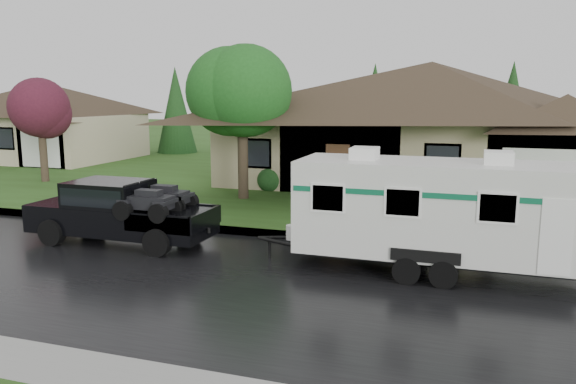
{
  "coord_description": "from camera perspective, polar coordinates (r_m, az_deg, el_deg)",
  "views": [
    {
      "loc": [
        4.01,
        -13.37,
        4.3
      ],
      "look_at": [
        -1.08,
        2.0,
        1.45
      ],
      "focal_mm": 35.0,
      "sensor_mm": 36.0,
      "label": 1
    }
  ],
  "objects": [
    {
      "name": "lawn",
      "position": [
        28.97,
        10.16,
        1.45
      ],
      "size": [
        140.0,
        26.0,
        0.15
      ],
      "primitive_type": "cube",
      "color": "#294A17",
      "rests_on": "ground"
    },
    {
      "name": "tree_left_green",
      "position": [
        22.22,
        -4.69,
        10.02
      ],
      "size": [
        3.63,
        3.63,
        6.02
      ],
      "color": "#382B1E",
      "rests_on": "lawn"
    },
    {
      "name": "shrub_row",
      "position": [
        23.06,
        13.07,
        0.62
      ],
      "size": [
        13.6,
        1.0,
        1.0
      ],
      "color": "#143814",
      "rests_on": "lawn"
    },
    {
      "name": "curb",
      "position": [
        16.68,
        3.8,
        -4.71
      ],
      "size": [
        140.0,
        0.5,
        0.15
      ],
      "primitive_type": "cube",
      "color": "gray",
      "rests_on": "ground"
    },
    {
      "name": "pickup_truck",
      "position": [
        16.98,
        -16.91,
        -1.76
      ],
      "size": [
        5.43,
        2.06,
        1.81
      ],
      "color": "black",
      "rests_on": "ground"
    },
    {
      "name": "house_far",
      "position": [
        39.01,
        -23.3,
        7.24
      ],
      "size": [
        10.8,
        8.64,
        5.8
      ],
      "color": "tan",
      "rests_on": "lawn"
    },
    {
      "name": "road",
      "position": [
        12.8,
        -1.07,
        -9.61
      ],
      "size": [
        140.0,
        8.0,
        0.01
      ],
      "primitive_type": "cube",
      "color": "black",
      "rests_on": "ground"
    },
    {
      "name": "house_main",
      "position": [
        27.28,
        14.85,
        8.18
      ],
      "size": [
        19.44,
        10.8,
        6.9
      ],
      "color": "tan",
      "rests_on": "lawn"
    },
    {
      "name": "ground",
      "position": [
        14.61,
        1.55,
        -7.13
      ],
      "size": [
        140.0,
        140.0,
        0.0
      ],
      "primitive_type": "plane",
      "color": "#294A17",
      "rests_on": "ground"
    },
    {
      "name": "travel_trailer",
      "position": [
        13.84,
        14.3,
        -1.6
      ],
      "size": [
        6.7,
        2.35,
        3.0
      ],
      "color": "silver",
      "rests_on": "ground"
    },
    {
      "name": "tree_red",
      "position": [
        28.98,
        -23.86,
        7.43
      ],
      "size": [
        2.86,
        2.86,
        4.73
      ],
      "color": "#382B1E",
      "rests_on": "lawn"
    }
  ]
}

